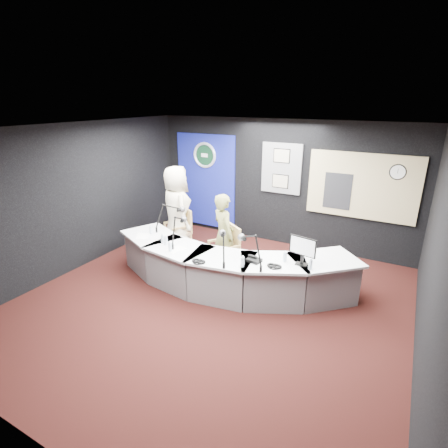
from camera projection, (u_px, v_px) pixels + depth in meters
The scene contains 33 objects.
ground at pixel (212, 302), 5.83m from camera, with size 6.00×6.00×0.00m, color black.
ceiling at pixel (209, 129), 4.87m from camera, with size 6.00×6.00×0.02m, color silver.
wall_back at pixel (279, 184), 7.82m from camera, with size 6.00×0.02×2.80m, color black.
wall_front at pixel (24, 332), 2.88m from camera, with size 6.00×0.02×2.80m, color black.
wall_left at pixel (76, 198), 6.70m from camera, with size 0.02×6.00×2.80m, color black.
wall_right at pixel (435, 266), 4.00m from camera, with size 0.02×6.00×2.80m, color black.
broadcast_desk at pixel (225, 268), 6.18m from camera, with size 4.50×1.90×0.75m, color silver, non-canonical shape.
backdrop_panel at pixel (206, 181), 8.71m from camera, with size 1.60×0.05×2.30m, color navy.
agency_seal at pixel (205, 155), 8.45m from camera, with size 0.63×0.63×0.07m, color silver.
seal_center at pixel (205, 155), 8.46m from camera, with size 0.48×0.48×0.01m, color black.
pinboard at pixel (281, 168), 7.66m from camera, with size 0.90×0.04×1.10m, color slate.
framed_photo_upper at pixel (282, 156), 7.54m from camera, with size 0.34×0.02×0.27m, color gray.
framed_photo_lower at pixel (280, 181), 7.73m from camera, with size 0.34×0.02×0.27m, color gray.
booth_window_frame at pixel (362, 186), 6.96m from camera, with size 2.12×0.06×1.32m, color tan.
booth_glow at pixel (362, 186), 6.95m from camera, with size 2.00×0.02×1.20m, color beige.
equipment_rack at pixel (338, 191), 7.19m from camera, with size 0.55×0.02×0.75m, color black.
wall_clock at pixel (398, 172), 6.54m from camera, with size 0.28×0.28×0.01m, color white.
armchair_left at pixel (178, 233), 7.62m from camera, with size 0.49×0.49×0.86m, color tan, non-canonical shape.
armchair_right at pixel (224, 252), 6.61m from camera, with size 0.53×0.53×0.93m, color tan, non-canonical shape.
draped_jacket at pixel (178, 221), 7.80m from camera, with size 0.50×0.10×0.70m, color gray.
person_man at pixel (177, 210), 7.45m from camera, with size 0.93×0.60×1.90m, color beige.
person_woman at pixel (224, 235), 6.50m from camera, with size 0.58×0.38×1.60m, color olive.
computer_monitor at pixel (303, 246), 5.36m from camera, with size 0.40×0.02×0.28m, color black.
desk_phone at pixel (254, 260), 5.56m from camera, with size 0.21×0.17×0.05m, color black.
headphones_near at pixel (274, 266), 5.39m from camera, with size 0.22×0.22×0.04m, color black.
headphones_far at pixel (199, 261), 5.54m from camera, with size 0.21×0.21×0.04m, color black.
paper_stack at pixel (143, 236), 6.59m from camera, with size 0.22×0.32×0.00m, color white.
notepad at pixel (176, 249), 6.02m from camera, with size 0.22×0.31×0.00m, color white.
boom_mic_a at pixel (169, 214), 6.87m from camera, with size 0.33×0.70×0.60m, color black, non-canonical shape.
boom_mic_b at pixel (178, 227), 6.21m from camera, with size 0.29×0.72×0.60m, color black, non-canonical shape.
boom_mic_c at pixel (223, 242), 5.54m from camera, with size 0.44×0.65×0.60m, color black, non-canonical shape.
boom_mic_d at pixel (251, 246), 5.40m from camera, with size 0.63×0.48×0.60m, color black, non-canonical shape.
water_bottles at pixel (215, 249), 5.82m from camera, with size 3.15×0.62×0.18m, color silver, non-canonical shape.
Camera 1 is at (2.60, -4.32, 3.22)m, focal length 28.00 mm.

